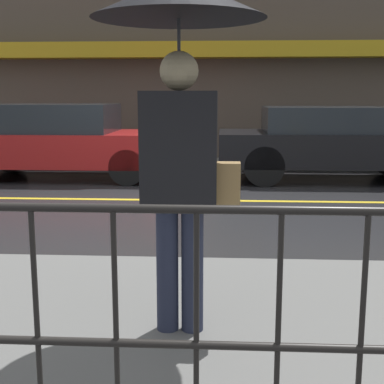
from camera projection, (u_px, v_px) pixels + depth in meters
The scene contains 8 objects.
ground_plane at pixel (140, 200), 8.20m from camera, with size 80.00×80.00×0.00m, color #262628.
sidewalk_near at pixel (31, 328), 3.57m from camera, with size 28.00×2.96×0.10m.
sidewalk_far at pixel (167, 164), 12.15m from camera, with size 28.00×1.62×0.10m.
lane_marking at pixel (140, 200), 8.20m from camera, with size 25.20×0.12×0.01m.
building_storefront at pixel (170, 53), 12.62m from camera, with size 28.00×0.85×5.10m.
pedestrian at pixel (180, 63), 3.14m from camera, with size 1.02×1.02×2.15m.
car_red at pixel (61, 140), 10.26m from camera, with size 4.43×1.81×1.42m.
car_black at pixel (330, 142), 9.97m from camera, with size 4.20×1.73×1.37m.
Camera 1 is at (1.27, -7.99, 1.58)m, focal length 50.00 mm.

